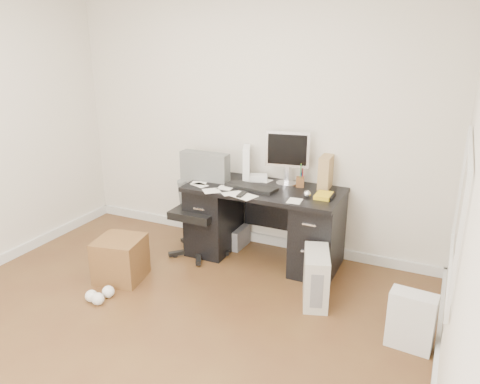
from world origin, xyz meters
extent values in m
plane|color=#4D2C18|center=(0.00, 0.00, 0.00)|extent=(4.00, 4.00, 0.00)
cube|color=beige|center=(0.00, 2.00, 1.35)|extent=(4.00, 0.02, 2.70)
cube|color=beige|center=(2.00, 0.00, 1.35)|extent=(0.02, 4.00, 2.70)
cube|color=silver|center=(0.00, 1.99, 0.05)|extent=(4.00, 0.03, 0.10)
cube|color=black|center=(0.30, 1.65, 0.73)|extent=(1.50, 0.70, 0.04)
cube|color=black|center=(-0.25, 1.65, 0.35)|extent=(0.40, 0.60, 0.71)
cube|color=black|center=(0.85, 1.65, 0.35)|extent=(0.40, 0.60, 0.71)
cube|color=black|center=(0.30, 1.98, 0.45)|extent=(0.70, 0.03, 0.51)
cube|color=black|center=(0.19, 1.58, 0.76)|extent=(0.52, 0.24, 0.03)
sphere|color=silver|center=(0.76, 1.55, 0.78)|extent=(0.08, 0.08, 0.07)
cylinder|color=navy|center=(-0.39, 1.66, 0.85)|extent=(0.09, 0.09, 0.19)
cube|color=white|center=(0.03, 1.84, 0.92)|extent=(0.23, 0.32, 0.33)
cube|color=#A77D51|center=(0.83, 1.91, 0.91)|extent=(0.15, 0.28, 0.32)
cube|color=gold|center=(0.90, 1.62, 0.77)|extent=(0.16, 0.20, 0.03)
cube|color=beige|center=(1.00, 1.10, 0.22)|extent=(0.33, 0.49, 0.45)
cube|color=silver|center=(1.79, 0.79, 0.22)|extent=(0.34, 0.26, 0.43)
cube|color=#4E2E17|center=(-0.73, 0.71, 0.20)|extent=(0.47, 0.47, 0.40)
cube|color=slate|center=(-0.16, 1.80, 0.11)|extent=(0.37, 0.31, 0.21)
camera|label=1|loc=(1.89, -2.31, 2.15)|focal=35.00mm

